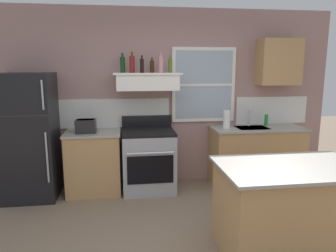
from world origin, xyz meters
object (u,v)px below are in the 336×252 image
at_px(bottle_red_label_wine, 132,64).
at_px(paper_towel_roll, 227,119).
at_px(bottle_rose_pink, 161,64).
at_px(toaster, 86,126).
at_px(stove_range, 149,160).
at_px(bottle_balsamic_dark, 142,65).
at_px(dish_soap_bottle, 266,120).
at_px(refrigerator, 30,137).
at_px(kitchen_island, 289,210).
at_px(bottle_brown_stout, 152,66).
at_px(bottle_olive_oil_square, 170,65).
at_px(bottle_dark_green_wine, 123,64).

height_order(bottle_red_label_wine, paper_towel_roll, bottle_red_label_wine).
bearing_deg(bottle_red_label_wine, bottle_rose_pink, -4.59).
xyz_separation_m(toaster, stove_range, (0.88, 0.02, -0.54)).
bearing_deg(bottle_red_label_wine, bottle_balsamic_dark, -16.44).
distance_m(paper_towel_roll, dish_soap_bottle, 0.69).
bearing_deg(refrigerator, toaster, 0.13).
bearing_deg(toaster, paper_towel_roll, 1.61).
relative_size(toaster, paper_towel_roll, 1.10).
bearing_deg(kitchen_island, dish_soap_bottle, 71.89).
relative_size(bottle_rose_pink, dish_soap_bottle, 1.59).
relative_size(stove_range, bottle_rose_pink, 3.80).
bearing_deg(bottle_rose_pink, paper_towel_roll, -0.91).
bearing_deg(paper_towel_roll, bottle_red_label_wine, 178.02).
bearing_deg(bottle_rose_pink, bottle_brown_stout, 145.90).
relative_size(bottle_olive_oil_square, paper_towel_roll, 0.92).
relative_size(bottle_brown_stout, kitchen_island, 0.15).
distance_m(bottle_rose_pink, bottle_olive_oil_square, 0.14).
distance_m(stove_range, bottle_brown_stout, 1.38).
xyz_separation_m(toaster, kitchen_island, (2.12, -1.82, -0.55)).
relative_size(stove_range, bottle_brown_stout, 5.05).
distance_m(refrigerator, bottle_olive_oil_square, 2.21).
bearing_deg(bottle_olive_oil_square, bottle_brown_stout, 170.41).
bearing_deg(bottle_balsamic_dark, bottle_red_label_wine, 163.56).
bearing_deg(bottle_brown_stout, toaster, -170.75).
relative_size(refrigerator, bottle_olive_oil_square, 7.06).
relative_size(bottle_rose_pink, kitchen_island, 0.20).
height_order(bottle_brown_stout, bottle_olive_oil_square, bottle_olive_oil_square).
bearing_deg(bottle_olive_oil_square, toaster, -174.73).
height_order(bottle_dark_green_wine, dish_soap_bottle, bottle_dark_green_wine).
height_order(toaster, kitchen_island, toaster).
height_order(paper_towel_roll, dish_soap_bottle, paper_towel_roll).
bearing_deg(bottle_dark_green_wine, bottle_red_label_wine, -27.13).
height_order(bottle_balsamic_dark, dish_soap_bottle, bottle_balsamic_dark).
distance_m(toaster, dish_soap_bottle, 2.77).
height_order(toaster, bottle_red_label_wine, bottle_red_label_wine).
xyz_separation_m(bottle_dark_green_wine, dish_soap_bottle, (2.23, -0.02, -0.86)).
relative_size(bottle_dark_green_wine, kitchen_island, 0.20).
relative_size(bottle_dark_green_wine, bottle_balsamic_dark, 1.14).
bearing_deg(refrigerator, kitchen_island, -32.22).
height_order(toaster, bottle_rose_pink, bottle_rose_pink).
bearing_deg(refrigerator, bottle_balsamic_dark, 2.48).
distance_m(bottle_red_label_wine, bottle_olive_oil_square, 0.55).
distance_m(toaster, bottle_dark_green_wine, 1.02).
height_order(bottle_dark_green_wine, kitchen_island, bottle_dark_green_wine).
xyz_separation_m(bottle_olive_oil_square, paper_towel_roll, (0.86, -0.05, -0.80)).
xyz_separation_m(stove_range, bottle_rose_pink, (0.20, 0.05, 1.40)).
height_order(bottle_balsamic_dark, bottle_rose_pink, bottle_rose_pink).
relative_size(paper_towel_roll, kitchen_island, 0.19).
height_order(toaster, stove_range, toaster).
xyz_separation_m(toaster, bottle_balsamic_dark, (0.81, 0.07, 0.84)).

